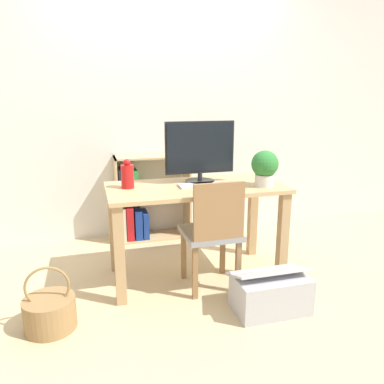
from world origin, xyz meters
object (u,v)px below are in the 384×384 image
object	(u,v)px
monitor	(200,151)
chair	(213,231)
bookshelf	(140,204)
basket	(50,312)
potted_plant	(265,167)
vase	(127,175)
keyboard	(201,185)
storage_box	(270,292)

from	to	relation	value
monitor	chair	size ratio (longest dim) A/B	0.66
bookshelf	basket	xyz separation A→B (m)	(-0.75, -1.36, -0.25)
potted_plant	chair	size ratio (longest dim) A/B	0.32
potted_plant	bookshelf	size ratio (longest dim) A/B	0.32
vase	bookshelf	distance (m)	0.99
basket	keyboard	bearing A→B (deg)	20.84
vase	storage_box	size ratio (longest dim) A/B	0.44
vase	chair	distance (m)	0.74
monitor	keyboard	size ratio (longest dim) A/B	1.65
keyboard	storage_box	bearing A→B (deg)	-62.68
monitor	basket	world-z (taller)	monitor
monitor	keyboard	distance (m)	0.28
keyboard	bookshelf	bearing A→B (deg)	109.84
chair	monitor	bearing A→B (deg)	87.85
chair	bookshelf	xyz separation A→B (m)	(-0.37, 1.17, -0.09)
monitor	bookshelf	distance (m)	1.10
monitor	bookshelf	bearing A→B (deg)	114.54
vase	chair	world-z (taller)	vase
keyboard	basket	bearing A→B (deg)	-159.16
chair	basket	world-z (taller)	chair
potted_plant	chair	bearing A→B (deg)	-167.77
chair	bookshelf	world-z (taller)	same
keyboard	vase	world-z (taller)	vase
chair	storage_box	distance (m)	0.57
keyboard	potted_plant	bearing A→B (deg)	-15.39
keyboard	monitor	bearing A→B (deg)	75.85
monitor	chair	distance (m)	0.64
keyboard	potted_plant	size ratio (longest dim) A/B	1.23
monitor	potted_plant	distance (m)	0.51
keyboard	chair	xyz separation A→B (m)	(0.03, -0.22, -0.29)
monitor	vase	world-z (taller)	monitor
chair	storage_box	bearing A→B (deg)	-54.47
keyboard	bookshelf	world-z (taller)	bookshelf
keyboard	chair	world-z (taller)	chair
bookshelf	keyboard	bearing A→B (deg)	-70.16
keyboard	bookshelf	size ratio (longest dim) A/B	0.40
bookshelf	basket	size ratio (longest dim) A/B	2.04
potted_plant	basket	bearing A→B (deg)	-169.43
vase	potted_plant	bearing A→B (deg)	-12.48
monitor	basket	distance (m)	1.53
bookshelf	basket	bearing A→B (deg)	-118.88
monitor	vase	size ratio (longest dim) A/B	2.54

